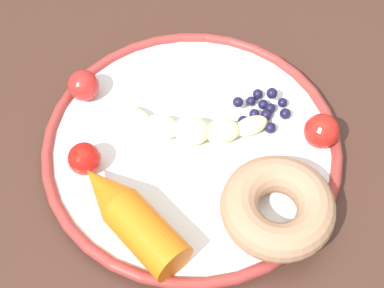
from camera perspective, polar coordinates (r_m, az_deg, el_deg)
dining_table at (r=0.65m, az=-1.60°, el=-6.88°), size 1.10×0.97×0.70m
plate at (r=0.59m, az=0.00°, el=-0.15°), size 0.31×0.31×0.02m
banana at (r=0.58m, az=0.04°, el=1.69°), size 0.16×0.06×0.03m
carrot_orange at (r=0.53m, az=-6.33°, el=-7.12°), size 0.11×0.13×0.04m
donut at (r=0.54m, az=8.61°, el=-6.30°), size 0.15×0.15×0.04m
blueberry_pile at (r=0.61m, az=7.15°, el=3.47°), size 0.06×0.06×0.02m
tomato_near at (r=0.62m, az=-10.84°, el=5.80°), size 0.03×0.03×0.03m
tomato_mid at (r=0.59m, az=12.88°, el=1.28°), size 0.04×0.04×0.04m
tomato_far at (r=0.57m, az=-10.77°, el=-1.46°), size 0.03×0.03×0.03m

